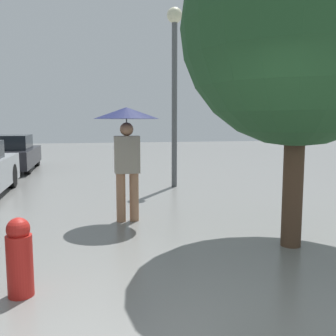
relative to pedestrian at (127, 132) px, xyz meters
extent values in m
cylinder|color=#9E7051|center=(-0.11, 0.00, -1.13)|extent=(0.16, 0.16, 0.84)
cylinder|color=#9E7051|center=(0.11, 0.00, -1.13)|extent=(0.16, 0.16, 0.84)
cube|color=gray|center=(0.00, 0.00, -0.39)|extent=(0.42, 0.25, 0.63)
sphere|color=#9E7051|center=(0.00, 0.00, 0.04)|extent=(0.23, 0.23, 0.23)
cylinder|color=#515456|center=(0.00, 0.00, -0.12)|extent=(0.02, 0.02, 0.67)
cone|color=#191E4C|center=(0.00, 0.00, 0.31)|extent=(1.10, 1.10, 0.19)
cylinder|color=black|center=(-2.60, 4.02, -1.24)|extent=(0.18, 0.62, 0.62)
cube|color=black|center=(-3.42, 7.86, -1.08)|extent=(1.88, 3.95, 0.60)
cube|color=black|center=(-3.42, 7.66, -0.53)|extent=(1.60, 1.78, 0.49)
cylinder|color=black|center=(-2.57, 9.08, -1.24)|extent=(0.18, 0.63, 0.63)
cylinder|color=black|center=(-2.57, 6.64, -1.24)|extent=(0.18, 0.63, 0.63)
cylinder|color=#473323|center=(2.06, -1.79, -0.51)|extent=(0.27, 0.27, 2.08)
sphere|color=#234C28|center=(2.06, -1.79, 1.38)|extent=(3.10, 3.10, 3.10)
cylinder|color=#515456|center=(1.61, 3.27, 0.59)|extent=(0.14, 0.14, 4.28)
sphere|color=beige|center=(1.61, 3.27, 2.85)|extent=(0.40, 0.40, 0.40)
cylinder|color=#B21E19|center=(-1.35, -2.59, -1.24)|extent=(0.25, 0.25, 0.61)
sphere|color=#B21E19|center=(-1.35, -2.59, -0.87)|extent=(0.23, 0.23, 0.23)
camera|label=1|loc=(-0.69, -6.34, 0.15)|focal=40.00mm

